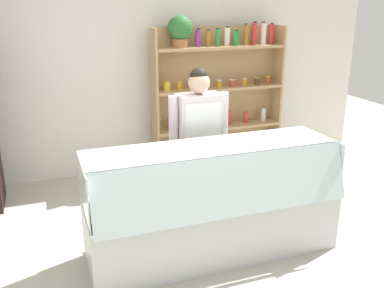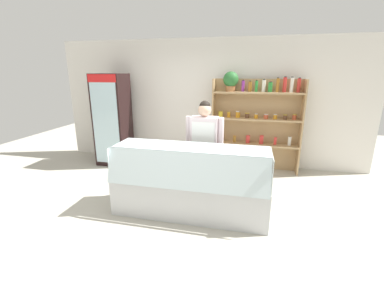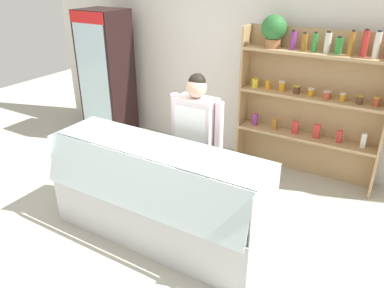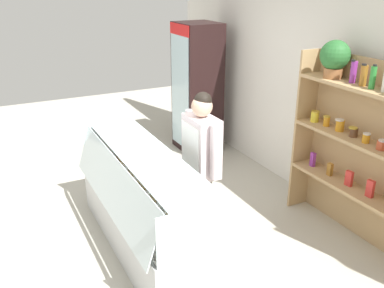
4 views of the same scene
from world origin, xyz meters
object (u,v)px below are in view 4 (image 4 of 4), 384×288
deli_display_case (145,219)px  shop_clerk (201,156)px  drinks_fridge (197,88)px  shelving_unit (364,134)px

deli_display_case → shop_clerk: 0.87m
drinks_fridge → shop_clerk: drinks_fridge is taller
shelving_unit → shop_clerk: bearing=-117.1°
drinks_fridge → shelving_unit: (2.99, 0.30, 0.18)m
drinks_fridge → shop_clerk: bearing=-26.6°
drinks_fridge → deli_display_case: 2.85m
deli_display_case → shelving_unit: bearing=67.8°
shelving_unit → deli_display_case: bearing=-112.2°
drinks_fridge → shelving_unit: shelving_unit is taller
drinks_fridge → deli_display_case: bearing=-38.6°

